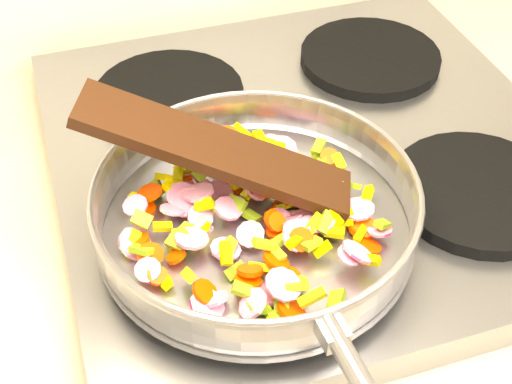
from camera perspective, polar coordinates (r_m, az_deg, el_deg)
name	(u,v)px	position (r m, az deg, el deg)	size (l,w,h in m)	color
cooktop	(310,158)	(0.86, 4.37, 2.77)	(0.60, 0.60, 0.04)	#939399
grate_fl	(232,251)	(0.72, -1.94, -4.72)	(0.19, 0.19, 0.02)	black
grate_fr	(478,192)	(0.81, 17.33, 0.03)	(0.19, 0.19, 0.02)	black
grate_bl	(169,95)	(0.92, -6.96, 7.71)	(0.19, 0.19, 0.02)	black
grate_br	(370,58)	(1.00, 9.11, 10.56)	(0.19, 0.19, 0.02)	black
saute_pan	(257,208)	(0.70, 0.06, -1.27)	(0.36, 0.53, 0.06)	#9E9EA5
vegetable_heap	(255,213)	(0.71, -0.11, -1.69)	(0.27, 0.28, 0.05)	#E9D300
wooden_spatula	(217,151)	(0.70, -3.14, 3.29)	(0.28, 0.06, 0.01)	black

